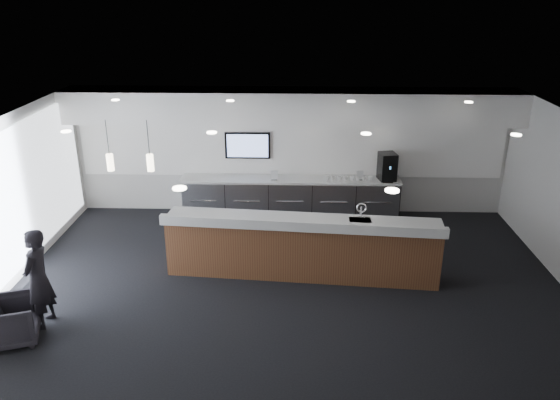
{
  "coord_description": "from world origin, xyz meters",
  "views": [
    {
      "loc": [
        0.11,
        -8.26,
        5.12
      ],
      "look_at": [
        -0.17,
        1.3,
        1.33
      ],
      "focal_mm": 35.0,
      "sensor_mm": 36.0,
      "label": 1
    }
  ],
  "objects_px": {
    "service_counter": "(302,247)",
    "coffee_machine": "(387,167)",
    "lounge_guest": "(38,279)",
    "armchair": "(11,321)"
  },
  "relations": [
    {
      "from": "coffee_machine",
      "to": "armchair",
      "type": "xyz_separation_m",
      "value": [
        -6.39,
        -4.97,
        -0.91
      ]
    },
    {
      "from": "lounge_guest",
      "to": "armchair",
      "type": "bearing_deg",
      "value": -28.4
    },
    {
      "from": "coffee_machine",
      "to": "lounge_guest",
      "type": "distance_m",
      "value": 7.6
    },
    {
      "from": "coffee_machine",
      "to": "lounge_guest",
      "type": "xyz_separation_m",
      "value": [
        -6.1,
        -4.51,
        -0.43
      ]
    },
    {
      "from": "lounge_guest",
      "to": "service_counter",
      "type": "bearing_deg",
      "value": 116.99
    },
    {
      "from": "service_counter",
      "to": "coffee_machine",
      "type": "bearing_deg",
      "value": 59.6
    },
    {
      "from": "service_counter",
      "to": "coffee_machine",
      "type": "height_order",
      "value": "coffee_machine"
    },
    {
      "from": "coffee_machine",
      "to": "armchair",
      "type": "distance_m",
      "value": 8.14
    },
    {
      "from": "lounge_guest",
      "to": "coffee_machine",
      "type": "bearing_deg",
      "value": 130.51
    },
    {
      "from": "coffee_machine",
      "to": "service_counter",
      "type": "bearing_deg",
      "value": -135.34
    }
  ]
}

